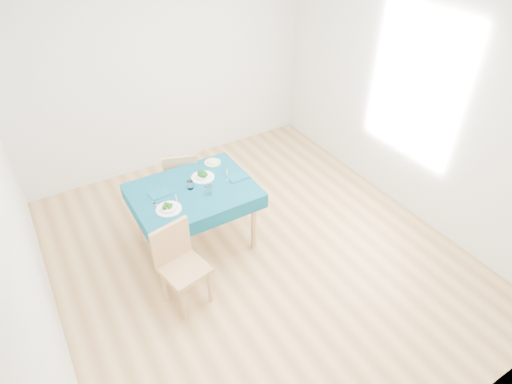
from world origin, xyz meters
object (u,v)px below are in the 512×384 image
chair_far (182,176)px  bowl_far (203,175)px  chair_near (184,265)px  bowl_near (168,207)px  side_plate (213,162)px  table (196,218)px

chair_far → bowl_far: bearing=113.5°
chair_near → chair_far: chair_near is taller
bowl_near → chair_far: bearing=61.4°
bowl_far → bowl_near: bearing=-148.3°
bowl_near → bowl_far: same height
bowl_near → side_plate: bowl_near is taller
table → chair_near: chair_near is taller
chair_far → side_plate: (0.26, -0.33, 0.28)m
chair_far → side_plate: chair_far is taller
table → chair_far: (0.13, 0.67, 0.10)m
bowl_far → side_plate: 0.30m
table → side_plate: bearing=40.7°
chair_near → bowl_far: size_ratio=3.97×
bowl_near → side_plate: bearing=35.6°
table → bowl_near: size_ratio=4.96×
chair_near → side_plate: 1.31m
table → side_plate: 0.65m
bowl_far → table: bearing=-142.7°
chair_near → bowl_near: bearing=68.5°
table → chair_near: bearing=-122.0°
table → chair_far: size_ratio=1.27×
bowl_near → bowl_far: (0.50, 0.31, -0.00)m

